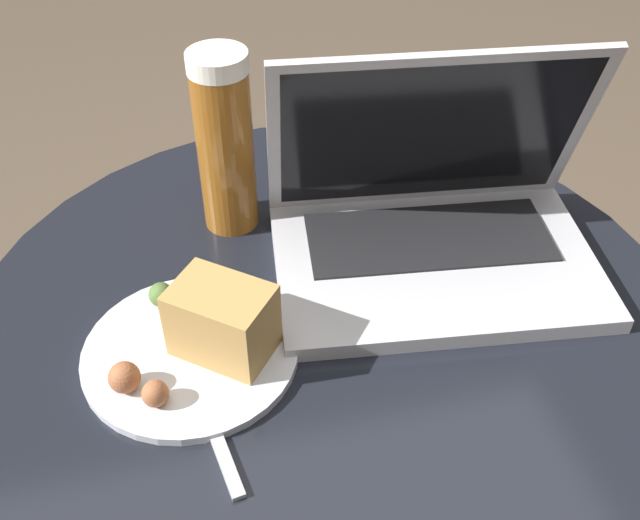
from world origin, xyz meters
name	(u,v)px	position (x,y,z in m)	size (l,w,h in m)	color
table	(327,392)	(0.00, 0.00, 0.41)	(0.76, 0.76, 0.54)	#515156
laptop	(433,220)	(0.13, 0.06, 0.59)	(0.38, 0.28, 0.24)	silver
beer_glass	(225,143)	(-0.07, 0.18, 0.65)	(0.06, 0.06, 0.22)	brown
snack_plate	(203,337)	(-0.13, -0.03, 0.57)	(0.21, 0.21, 0.08)	silver
fork	(204,406)	(-0.14, -0.09, 0.54)	(0.04, 0.18, 0.00)	#B2B2B7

